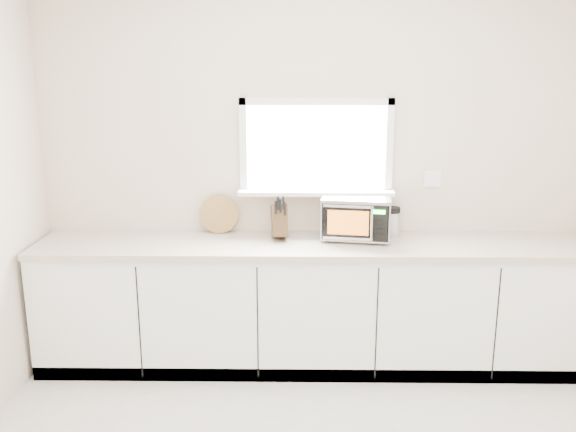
{
  "coord_description": "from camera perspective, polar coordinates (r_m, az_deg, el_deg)",
  "views": [
    {
      "loc": [
        -0.14,
        -2.39,
        2.14
      ],
      "look_at": [
        -0.2,
        1.55,
        1.15
      ],
      "focal_mm": 38.0,
      "sensor_mm": 36.0,
      "label": 1
    }
  ],
  "objects": [
    {
      "name": "back_wall",
      "position": [
        4.46,
        2.63,
        4.1
      ],
      "size": [
        4.0,
        0.17,
        2.7
      ],
      "color": "beige",
      "rests_on": "ground"
    },
    {
      "name": "cabinets",
      "position": [
        4.43,
        2.61,
        -8.42
      ],
      "size": [
        3.92,
        0.6,
        0.88
      ],
      "primitive_type": "cube",
      "color": "white",
      "rests_on": "ground"
    },
    {
      "name": "countertop",
      "position": [
        4.27,
        2.68,
        -2.76
      ],
      "size": [
        3.92,
        0.64,
        0.04
      ],
      "primitive_type": "cube",
      "color": "#B6A996",
      "rests_on": "cabinets"
    },
    {
      "name": "microwave",
      "position": [
        4.36,
        6.45,
        -0.0
      ],
      "size": [
        0.53,
        0.45,
        0.31
      ],
      "rotation": [
        0.0,
        0.0,
        -0.16
      ],
      "color": "black",
      "rests_on": "countertop"
    },
    {
      "name": "knife_block",
      "position": [
        4.32,
        -0.81,
        -0.38
      ],
      "size": [
        0.14,
        0.23,
        0.32
      ],
      "rotation": [
        0.0,
        0.0,
        0.14
      ],
      "color": "#473119",
      "rests_on": "countertop"
    },
    {
      "name": "cutting_board",
      "position": [
        4.5,
        -6.46,
        0.19
      ],
      "size": [
        0.28,
        0.07,
        0.28
      ],
      "primitive_type": "cylinder",
      "rotation": [
        1.4,
        0.0,
        0.0
      ],
      "color": "olive",
      "rests_on": "countertop"
    },
    {
      "name": "coffee_grinder",
      "position": [
        4.47,
        9.67,
        -0.48
      ],
      "size": [
        0.12,
        0.12,
        0.21
      ],
      "rotation": [
        0.0,
        0.0,
        -0.02
      ],
      "color": "#ADB0B4",
      "rests_on": "countertop"
    }
  ]
}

